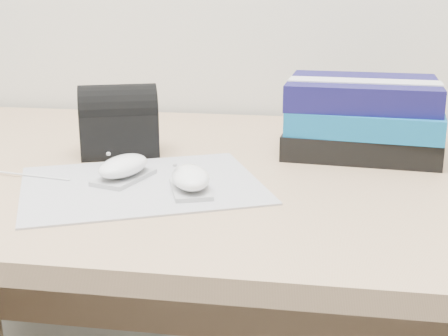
% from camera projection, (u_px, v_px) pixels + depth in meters
% --- Properties ---
extents(desk, '(1.60, 0.80, 0.73)m').
position_uv_depth(desk, '(290.00, 283.00, 1.12)').
color(desk, tan).
rests_on(desk, ground).
extents(mousepad, '(0.42, 0.38, 0.00)m').
position_uv_depth(mousepad, '(142.00, 185.00, 0.91)').
color(mousepad, gray).
rests_on(mousepad, desk).
extents(mouse_rear, '(0.08, 0.11, 0.04)m').
position_uv_depth(mouse_rear, '(123.00, 168.00, 0.92)').
color(mouse_rear, '#ACADAF').
rests_on(mouse_rear, mousepad).
extents(mouse_front, '(0.08, 0.11, 0.04)m').
position_uv_depth(mouse_front, '(190.00, 180.00, 0.87)').
color(mouse_front, '#ACACAE').
rests_on(mouse_front, mousepad).
extents(usb_cable, '(0.22, 0.04, 0.00)m').
position_uv_depth(usb_cable, '(6.00, 173.00, 0.96)').
color(usb_cable, silver).
rests_on(usb_cable, mousepad).
extents(book_stack, '(0.28, 0.23, 0.13)m').
position_uv_depth(book_stack, '(363.00, 117.00, 1.08)').
color(book_stack, black).
rests_on(book_stack, desk).
extents(pouch, '(0.15, 0.13, 0.12)m').
position_uv_depth(pouch, '(119.00, 121.00, 1.06)').
color(pouch, black).
rests_on(pouch, desk).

